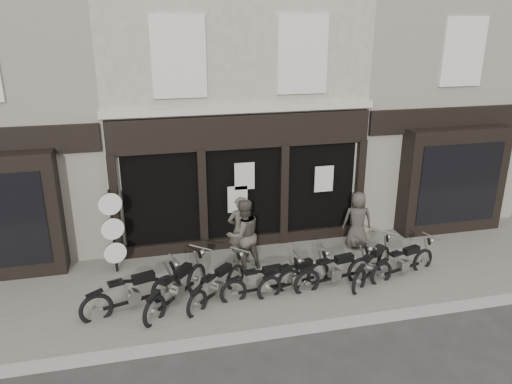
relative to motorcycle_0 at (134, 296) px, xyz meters
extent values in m
plane|color=#2D2B28|center=(3.09, -0.28, -0.45)|extent=(90.00, 90.00, 0.00)
cube|color=#625E56|center=(3.09, 0.62, -0.39)|extent=(30.00, 4.20, 0.12)
cube|color=gray|center=(3.09, -1.53, -0.38)|extent=(30.00, 0.25, 0.13)
cube|color=#BCB1A1|center=(3.09, 5.72, 3.65)|extent=(7.20, 6.00, 8.20)
cube|color=black|center=(3.09, 2.64, 3.00)|extent=(7.10, 0.18, 0.90)
cube|color=black|center=(3.09, 2.70, 1.05)|extent=(6.50, 0.10, 2.95)
cube|color=black|center=(3.09, 2.63, -0.23)|extent=(7.10, 0.20, 0.44)
cube|color=beige|center=(3.09, 2.67, 3.60)|extent=(7.30, 0.22, 0.18)
cube|color=silver|center=(1.49, 2.67, 4.95)|extent=(1.35, 0.12, 2.00)
cube|color=black|center=(1.49, 2.70, 4.95)|extent=(1.05, 0.06, 1.70)
cube|color=silver|center=(4.69, 2.67, 4.95)|extent=(1.35, 0.12, 2.00)
cube|color=black|center=(4.69, 2.70, 4.95)|extent=(1.05, 0.06, 1.70)
cube|color=black|center=(-0.36, 2.62, 1.10)|extent=(0.22, 0.22, 3.00)
cube|color=black|center=(1.94, 2.62, 1.10)|extent=(0.22, 0.22, 3.00)
cube|color=black|center=(4.24, 2.62, 1.10)|extent=(0.22, 0.22, 3.00)
cube|color=black|center=(6.54, 2.62, 1.10)|extent=(0.22, 0.22, 3.00)
cube|color=silver|center=(3.09, 2.52, 1.80)|extent=(0.55, 0.04, 0.75)
cube|color=silver|center=(5.39, 2.52, 1.55)|extent=(0.55, 0.04, 0.75)
cube|color=silver|center=(2.89, 2.52, 1.15)|extent=(0.55, 0.04, 0.75)
cube|color=gray|center=(-3.26, 5.72, 3.65)|extent=(5.50, 6.00, 8.20)
cube|color=gray|center=(9.44, 5.72, 3.65)|extent=(5.50, 6.00, 8.20)
cube|color=black|center=(9.44, 2.37, 1.25)|extent=(3.20, 0.70, 3.20)
cube|color=black|center=(9.44, 2.02, 1.25)|extent=(2.60, 0.06, 2.40)
cube|color=black|center=(9.44, 2.67, 3.05)|extent=(5.40, 0.16, 0.70)
cube|color=silver|center=(9.44, 2.68, 4.95)|extent=(1.30, 0.10, 1.90)
cube|color=black|center=(9.44, 2.71, 4.95)|extent=(1.00, 0.06, 1.60)
torus|color=black|center=(0.73, 0.23, -0.08)|extent=(0.75, 0.32, 0.75)
torus|color=black|center=(-0.79, -0.24, -0.08)|extent=(0.75, 0.32, 0.75)
cube|color=black|center=(-0.03, -0.01, -0.12)|extent=(1.27, 0.44, 0.07)
cube|color=#98958F|center=(-0.01, 0.00, -0.03)|extent=(0.31, 0.27, 0.29)
cube|color=black|center=(0.24, 0.08, 0.39)|extent=(0.54, 0.33, 0.19)
cube|color=black|center=(-0.35, -0.11, 0.43)|extent=(0.38, 0.31, 0.07)
cylinder|color=#98958F|center=(0.97, 0.30, 0.65)|extent=(0.23, 0.62, 0.04)
torus|color=black|center=(1.47, 0.59, -0.08)|extent=(0.56, 0.63, 0.75)
torus|color=black|center=(0.43, -0.62, -0.08)|extent=(0.56, 0.63, 0.75)
cube|color=black|center=(0.95, -0.02, -0.12)|extent=(0.90, 1.03, 0.07)
cube|color=#98958F|center=(0.96, 0.00, -0.03)|extent=(0.32, 0.33, 0.29)
cube|color=black|center=(1.14, 0.20, 0.38)|extent=(0.47, 0.51, 0.19)
cube|color=black|center=(0.73, -0.27, 0.43)|extent=(0.38, 0.39, 0.07)
cylinder|color=#98958F|center=(1.63, 0.77, 0.65)|extent=(0.51, 0.45, 0.04)
torus|color=black|center=(2.41, 0.49, -0.11)|extent=(0.56, 0.53, 0.68)
torus|color=black|center=(1.35, -0.49, -0.11)|extent=(0.56, 0.53, 0.68)
cube|color=black|center=(1.88, 0.00, -0.15)|extent=(0.90, 0.84, 0.06)
cube|color=#98958F|center=(1.90, 0.01, -0.07)|extent=(0.30, 0.29, 0.26)
cube|color=black|center=(2.07, 0.17, 0.30)|extent=(0.45, 0.43, 0.17)
cube|color=black|center=(1.66, -0.21, 0.34)|extent=(0.35, 0.35, 0.06)
cylinder|color=#98958F|center=(2.57, 0.64, 0.54)|extent=(0.42, 0.45, 0.04)
torus|color=black|center=(3.65, 0.00, -0.12)|extent=(0.67, 0.17, 0.67)
torus|color=black|center=(2.24, -0.18, -0.12)|extent=(0.67, 0.17, 0.67)
cube|color=black|center=(2.94, -0.09, -0.16)|extent=(1.16, 0.20, 0.06)
cube|color=#98958F|center=(2.96, -0.09, -0.08)|extent=(0.26, 0.21, 0.25)
cube|color=black|center=(3.19, -0.06, 0.29)|extent=(0.47, 0.22, 0.17)
cube|color=black|center=(2.65, -0.13, 0.33)|extent=(0.32, 0.23, 0.06)
cylinder|color=#98958F|center=(3.86, 0.03, 0.53)|extent=(0.11, 0.57, 0.04)
torus|color=black|center=(4.44, 0.19, -0.12)|extent=(0.66, 0.27, 0.66)
torus|color=black|center=(3.09, -0.21, -0.12)|extent=(0.66, 0.27, 0.66)
cube|color=black|center=(3.76, -0.01, -0.16)|extent=(1.12, 0.37, 0.06)
cube|color=#98958F|center=(3.78, 0.00, -0.08)|extent=(0.27, 0.23, 0.25)
cube|color=black|center=(4.01, 0.06, 0.29)|extent=(0.48, 0.28, 0.17)
cube|color=black|center=(3.48, -0.09, 0.33)|extent=(0.33, 0.27, 0.06)
cylinder|color=#98958F|center=(4.65, 0.25, 0.52)|extent=(0.19, 0.55, 0.04)
torus|color=black|center=(5.50, 0.09, -0.10)|extent=(0.71, 0.22, 0.71)
torus|color=black|center=(4.02, -0.19, -0.10)|extent=(0.71, 0.22, 0.71)
cube|color=black|center=(4.76, -0.05, -0.14)|extent=(1.22, 0.28, 0.06)
cube|color=#98958F|center=(4.78, -0.04, -0.06)|extent=(0.28, 0.23, 0.27)
cube|color=black|center=(5.02, 0.00, 0.34)|extent=(0.50, 0.26, 0.18)
cube|color=black|center=(4.45, -0.11, 0.38)|extent=(0.34, 0.26, 0.06)
cylinder|color=#98958F|center=(5.72, 0.13, 0.59)|extent=(0.15, 0.60, 0.04)
torus|color=black|center=(6.37, 0.54, -0.10)|extent=(0.58, 0.52, 0.69)
torus|color=black|center=(5.25, -0.43, -0.10)|extent=(0.58, 0.52, 0.69)
cube|color=black|center=(5.81, 0.06, -0.15)|extent=(0.95, 0.83, 0.06)
cube|color=#98958F|center=(5.83, 0.07, -0.06)|extent=(0.31, 0.30, 0.27)
cube|color=black|center=(6.01, 0.23, 0.32)|extent=(0.47, 0.44, 0.17)
cube|color=black|center=(5.58, -0.14, 0.36)|extent=(0.36, 0.35, 0.06)
cylinder|color=#98958F|center=(6.54, 0.69, 0.57)|extent=(0.41, 0.47, 0.04)
torus|color=black|center=(7.34, 0.23, -0.11)|extent=(0.67, 0.28, 0.67)
torus|color=black|center=(5.96, -0.18, -0.11)|extent=(0.67, 0.28, 0.67)
cube|color=black|center=(6.65, 0.03, -0.15)|extent=(1.14, 0.38, 0.06)
cube|color=#98958F|center=(6.67, 0.03, -0.08)|extent=(0.28, 0.24, 0.26)
cube|color=black|center=(6.89, 0.10, 0.30)|extent=(0.48, 0.29, 0.17)
cube|color=black|center=(6.36, -0.06, 0.34)|extent=(0.34, 0.27, 0.06)
cylinder|color=#98958F|center=(7.54, 0.29, 0.54)|extent=(0.20, 0.56, 0.04)
imported|color=#47443A|center=(2.80, 1.70, 0.60)|extent=(0.67, 0.44, 1.85)
imported|color=#48433A|center=(2.80, 1.31, 0.63)|extent=(1.08, 0.93, 1.91)
imported|color=#3B3631|center=(6.18, 1.83, 0.50)|extent=(0.90, 0.69, 1.65)
cylinder|color=black|center=(-0.43, 1.90, -0.42)|extent=(0.37, 0.37, 0.06)
cylinder|color=black|center=(-0.43, 1.90, 0.73)|extent=(0.07, 0.07, 2.35)
cylinder|color=black|center=(-0.43, 1.86, 1.55)|extent=(0.57, 0.16, 0.57)
cylinder|color=silver|center=(-0.43, 1.84, 1.55)|extent=(0.56, 0.13, 0.57)
cylinder|color=black|center=(-0.43, 1.86, 0.88)|extent=(0.57, 0.16, 0.57)
cylinder|color=silver|center=(-0.43, 1.84, 0.88)|extent=(0.56, 0.13, 0.57)
cylinder|color=black|center=(-0.43, 1.86, 0.22)|extent=(0.57, 0.16, 0.57)
cylinder|color=silver|center=(-0.43, 1.84, 0.22)|extent=(0.56, 0.13, 0.57)
camera|label=1|loc=(0.43, -10.10, 5.91)|focal=35.00mm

